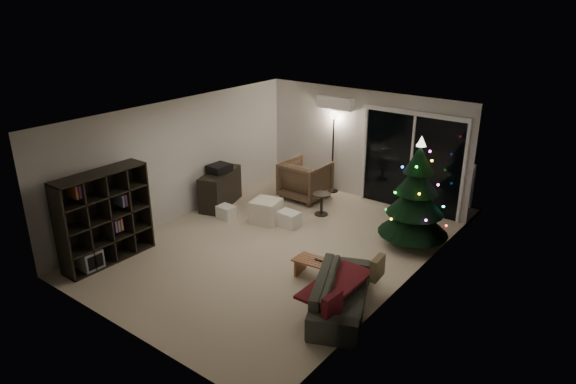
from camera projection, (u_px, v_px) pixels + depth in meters
name	position (u px, v px, depth m)	size (l,w,h in m)	color
room	(339.00, 180.00, 10.11)	(6.50, 7.51, 2.60)	beige
bookshelf	(98.00, 214.00, 9.01)	(0.42, 1.66, 1.66)	black
media_cabinet	(220.00, 189.00, 11.42)	(0.47, 1.26, 0.79)	black
stereo	(219.00, 168.00, 11.25)	(0.40, 0.47, 0.17)	black
armchair	(305.00, 180.00, 11.79)	(0.96, 0.98, 0.90)	brown
ottoman	(266.00, 211.00, 10.62)	(0.54, 0.54, 0.49)	white
cardboard_box_a	(226.00, 212.00, 10.86)	(0.37, 0.28, 0.27)	white
cardboard_box_b	(289.00, 219.00, 10.48)	(0.44, 0.33, 0.30)	white
side_table	(322.00, 204.00, 10.98)	(0.39, 0.39, 0.48)	black
floor_lamp	(333.00, 153.00, 12.03)	(0.30, 0.30, 1.90)	black
sofa	(341.00, 293.00, 7.67)	(1.87, 0.73, 0.55)	#484D40
sofa_throw	(336.00, 284.00, 7.68)	(0.58, 1.35, 0.04)	#420C08
cushion_a	(378.00, 268.00, 7.93)	(0.11, 0.36, 0.36)	#908159
cushion_b	(332.00, 306.00, 6.97)	(0.11, 0.36, 0.36)	#420C08
coffee_table	(326.00, 273.00, 8.43)	(1.09, 0.38, 0.34)	#9A542B
remote_a	(318.00, 260.00, 8.45)	(0.14, 0.04, 0.02)	black
remote_b	(333.00, 263.00, 8.35)	(0.13, 0.04, 0.02)	slate
christmas_tree	(416.00, 192.00, 9.39)	(1.31, 1.31, 2.11)	black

